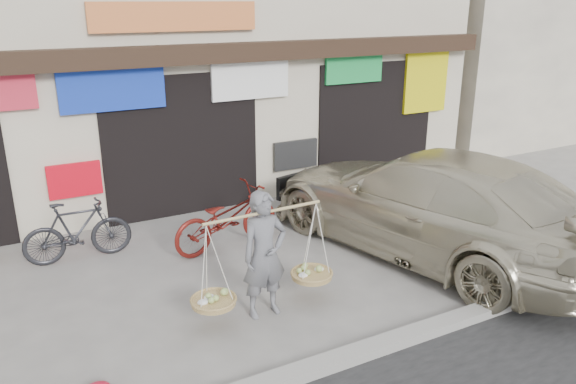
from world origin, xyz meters
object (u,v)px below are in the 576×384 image
bike_2 (227,218)px  street_vendor (264,259)px  bike_1 (77,231)px  suv (427,202)px

bike_2 → street_vendor: bearing=159.1°
street_vendor → bike_2: 2.27m
street_vendor → bike_1: (-1.92, 2.88, -0.29)m
bike_1 → suv: 5.65m
bike_2 → bike_1: bearing=62.6°
street_vendor → bike_1: bearing=122.0°
bike_1 → bike_2: 2.38m
bike_1 → bike_2: size_ratio=0.84×
bike_1 → suv: (5.14, -2.32, 0.35)m
bike_1 → suv: size_ratio=0.27×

